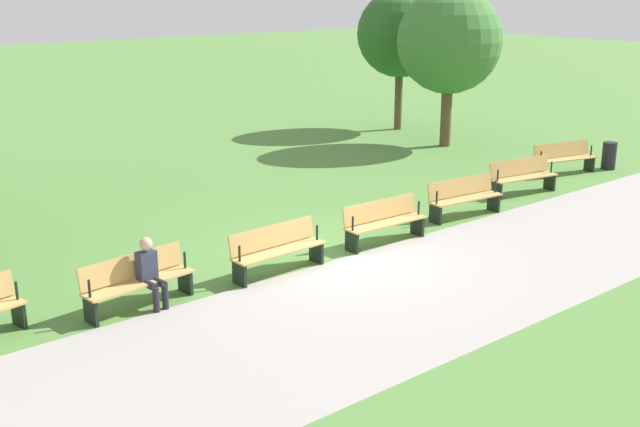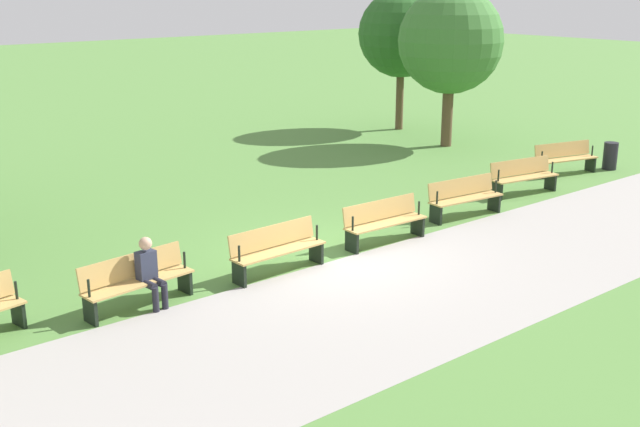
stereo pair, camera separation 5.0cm
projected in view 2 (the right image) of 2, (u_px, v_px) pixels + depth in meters
The scene contains 12 objects.
ground_plane at pixel (336, 258), 15.37m from camera, with size 120.00×120.00×0.00m, color #54843D.
path_paving at pixel (418, 291), 13.72m from camera, with size 34.06×4.28×0.01m, color #A39E99.
bench_0 at pixel (565, 158), 21.97m from camera, with size 2.01×0.93×0.89m.
bench_1 at pixel (523, 176), 19.90m from camera, with size 2.01×0.81×0.89m.
bench_2 at pixel (464, 197), 17.96m from camera, with size 1.99×0.68×0.89m.
bench_3 at pixel (384, 221), 16.14m from camera, with size 1.97×0.54×0.89m.
bench_4 at pixel (277, 248), 14.47m from camera, with size 1.97×0.54×0.89m.
bench_5 at pixel (137, 280), 12.94m from camera, with size 1.99×0.68×0.89m.
person_seated at pixel (150, 270), 12.92m from camera, with size 0.36×0.54×1.20m.
tree_0 at pixel (402, 34), 27.91m from camera, with size 3.12×3.12×5.03m.
tree_1 at pixel (451, 41), 24.96m from camera, with size 3.40×3.40×5.14m.
trash_bin at pixel (610, 156), 22.57m from camera, with size 0.40×0.40×0.79m, color black.
Camera 2 is at (9.41, 11.01, 5.23)m, focal length 43.59 mm.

